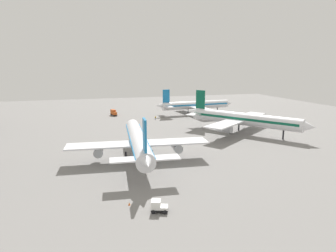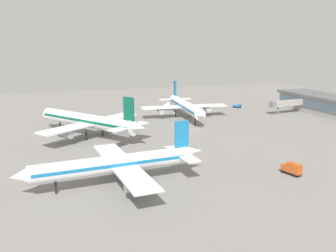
{
  "view_description": "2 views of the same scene",
  "coord_description": "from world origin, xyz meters",
  "px_view_note": "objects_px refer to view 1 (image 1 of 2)",
  "views": [
    {
      "loc": [
        107.88,
        -21.53,
        27.75
      ],
      "look_at": [
        -3.21,
        11.2,
        3.49
      ],
      "focal_mm": 31.15,
      "sensor_mm": 36.0,
      "label": 1
    },
    {
      "loc": [
        -130.63,
        55.79,
        34.11
      ],
      "look_at": [
        0.15,
        10.65,
        2.62
      ],
      "focal_mm": 38.54,
      "sensor_mm": 36.0,
      "label": 2
    }
  ],
  "objects_px": {
    "airplane_taxiing": "(242,119)",
    "safety_cone_near_gate": "(129,204)",
    "ground_crew_worker": "(155,118)",
    "airplane_at_gate": "(138,141)",
    "catering_truck": "(114,113)",
    "airplane_distant": "(195,105)",
    "baggage_tug": "(158,206)"
  },
  "relations": [
    {
      "from": "airplane_at_gate",
      "to": "baggage_tug",
      "type": "distance_m",
      "value": 33.33
    },
    {
      "from": "baggage_tug",
      "to": "catering_truck",
      "type": "bearing_deg",
      "value": -72.43
    },
    {
      "from": "airplane_at_gate",
      "to": "airplane_distant",
      "type": "distance_m",
      "value": 85.41
    },
    {
      "from": "safety_cone_near_gate",
      "to": "airplane_taxiing",
      "type": "bearing_deg",
      "value": 132.42
    },
    {
      "from": "airplane_taxiing",
      "to": "ground_crew_worker",
      "type": "bearing_deg",
      "value": 177.18
    },
    {
      "from": "catering_truck",
      "to": "safety_cone_near_gate",
      "type": "relative_size",
      "value": 9.83
    },
    {
      "from": "airplane_taxiing",
      "to": "catering_truck",
      "type": "relative_size",
      "value": 8.02
    },
    {
      "from": "baggage_tug",
      "to": "airplane_taxiing",
      "type": "bearing_deg",
      "value": -113.23
    },
    {
      "from": "airplane_taxiing",
      "to": "safety_cone_near_gate",
      "type": "distance_m",
      "value": 74.31
    },
    {
      "from": "catering_truck",
      "to": "airplane_at_gate",
      "type": "bearing_deg",
      "value": -15.28
    },
    {
      "from": "airplane_distant",
      "to": "baggage_tug",
      "type": "height_order",
      "value": "airplane_distant"
    },
    {
      "from": "baggage_tug",
      "to": "ground_crew_worker",
      "type": "xyz_separation_m",
      "value": [
        -95.21,
        23.19,
        -0.31
      ]
    },
    {
      "from": "airplane_distant",
      "to": "safety_cone_near_gate",
      "type": "relative_size",
      "value": 80.54
    },
    {
      "from": "airplane_taxiing",
      "to": "safety_cone_near_gate",
      "type": "bearing_deg",
      "value": -83.3
    },
    {
      "from": "catering_truck",
      "to": "baggage_tug",
      "type": "xyz_separation_m",
      "value": [
        113.02,
        -3.5,
        -0.54
      ]
    },
    {
      "from": "catering_truck",
      "to": "ground_crew_worker",
      "type": "height_order",
      "value": "catering_truck"
    },
    {
      "from": "ground_crew_worker",
      "to": "baggage_tug",
      "type": "bearing_deg",
      "value": 3.25
    },
    {
      "from": "airplane_at_gate",
      "to": "safety_cone_near_gate",
      "type": "relative_size",
      "value": 86.12
    },
    {
      "from": "airplane_at_gate",
      "to": "airplane_distant",
      "type": "bearing_deg",
      "value": -27.57
    },
    {
      "from": "ground_crew_worker",
      "to": "safety_cone_near_gate",
      "type": "distance_m",
      "value": 95.28
    },
    {
      "from": "airplane_taxiing",
      "to": "airplane_distant",
      "type": "height_order",
      "value": "airplane_taxiing"
    },
    {
      "from": "safety_cone_near_gate",
      "to": "airplane_distant",
      "type": "bearing_deg",
      "value": 151.74
    },
    {
      "from": "ground_crew_worker",
      "to": "airplane_at_gate",
      "type": "bearing_deg",
      "value": -1.57
    },
    {
      "from": "airplane_distant",
      "to": "safety_cone_near_gate",
      "type": "xyz_separation_m",
      "value": [
        100.31,
        -53.92,
        -5.04
      ]
    },
    {
      "from": "catering_truck",
      "to": "baggage_tug",
      "type": "height_order",
      "value": "catering_truck"
    },
    {
      "from": "airplane_taxiing",
      "to": "airplane_distant",
      "type": "distance_m",
      "value": 50.34
    },
    {
      "from": "airplane_distant",
      "to": "baggage_tug",
      "type": "relative_size",
      "value": 13.24
    },
    {
      "from": "airplane_taxiing",
      "to": "catering_truck",
      "type": "distance_m",
      "value": 74.98
    },
    {
      "from": "baggage_tug",
      "to": "ground_crew_worker",
      "type": "relative_size",
      "value": 2.18
    },
    {
      "from": "airplane_taxiing",
      "to": "baggage_tug",
      "type": "relative_size",
      "value": 12.95
    },
    {
      "from": "airplane_at_gate",
      "to": "baggage_tug",
      "type": "bearing_deg",
      "value": -178.55
    },
    {
      "from": "airplane_at_gate",
      "to": "airplane_distant",
      "type": "height_order",
      "value": "airplane_at_gate"
    }
  ]
}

